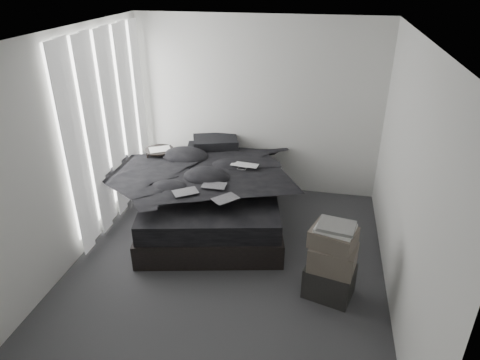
% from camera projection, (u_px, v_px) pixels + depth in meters
% --- Properties ---
extents(floor, '(3.60, 4.20, 0.01)m').
position_uv_depth(floor, '(227.00, 267.00, 5.02)').
color(floor, '#363639').
rests_on(floor, ground).
extents(ceiling, '(3.60, 4.20, 0.01)m').
position_uv_depth(ceiling, '(222.00, 36.00, 3.85)').
color(ceiling, white).
rests_on(ceiling, ground).
extents(wall_back, '(3.60, 0.01, 2.60)m').
position_uv_depth(wall_back, '(257.00, 108.00, 6.28)').
color(wall_back, silver).
rests_on(wall_back, ground).
extents(wall_front, '(3.60, 0.01, 2.60)m').
position_uv_depth(wall_front, '(146.00, 309.00, 2.60)').
color(wall_front, silver).
rests_on(wall_front, ground).
extents(wall_left, '(0.01, 4.20, 2.60)m').
position_uv_depth(wall_left, '(67.00, 153.00, 4.76)').
color(wall_left, silver).
rests_on(wall_left, ground).
extents(wall_right, '(0.01, 4.20, 2.60)m').
position_uv_depth(wall_right, '(406.00, 182.00, 4.12)').
color(wall_right, silver).
rests_on(wall_right, ground).
extents(window_left, '(0.02, 2.00, 2.30)m').
position_uv_depth(window_left, '(107.00, 123.00, 5.52)').
color(window_left, white).
rests_on(window_left, wall_left).
extents(curtain_left, '(0.06, 2.12, 2.48)m').
position_uv_depth(curtain_left, '(111.00, 128.00, 5.54)').
color(curtain_left, white).
rests_on(curtain_left, wall_left).
extents(bed, '(2.20, 2.63, 0.31)m').
position_uv_depth(bed, '(213.00, 208.00, 5.92)').
color(bed, black).
rests_on(bed, floor).
extents(mattress, '(2.12, 2.55, 0.25)m').
position_uv_depth(mattress, '(212.00, 191.00, 5.79)').
color(mattress, black).
rests_on(mattress, bed).
extents(duvet, '(2.08, 2.29, 0.27)m').
position_uv_depth(duvet, '(211.00, 175.00, 5.63)').
color(duvet, black).
rests_on(duvet, mattress).
extents(pillow_lower, '(0.78, 0.61, 0.16)m').
position_uv_depth(pillow_lower, '(211.00, 151.00, 6.50)').
color(pillow_lower, black).
rests_on(pillow_lower, mattress).
extents(pillow_upper, '(0.76, 0.63, 0.15)m').
position_uv_depth(pillow_upper, '(215.00, 142.00, 6.42)').
color(pillow_upper, black).
rests_on(pillow_upper, pillow_lower).
extents(laptop, '(0.39, 0.27, 0.03)m').
position_uv_depth(laptop, '(243.00, 161.00, 5.67)').
color(laptop, silver).
rests_on(laptop, duvet).
extents(comic_a, '(0.35, 0.32, 0.01)m').
position_uv_depth(comic_a, '(185.00, 186.00, 5.06)').
color(comic_a, black).
rests_on(comic_a, duvet).
extents(comic_b, '(0.29, 0.19, 0.01)m').
position_uv_depth(comic_b, '(214.00, 179.00, 5.21)').
color(comic_b, black).
rests_on(comic_b, duvet).
extents(comic_c, '(0.34, 0.34, 0.01)m').
position_uv_depth(comic_c, '(225.00, 191.00, 4.91)').
color(comic_c, black).
rests_on(comic_c, duvet).
extents(side_stand, '(0.54, 0.54, 0.78)m').
position_uv_depth(side_stand, '(161.00, 174.00, 6.38)').
color(side_stand, black).
rests_on(side_stand, floor).
extents(papers, '(0.37, 0.34, 0.02)m').
position_uv_depth(papers, '(160.00, 150.00, 6.19)').
color(papers, white).
rests_on(papers, side_stand).
extents(floor_books, '(0.22, 0.25, 0.15)m').
position_uv_depth(floor_books, '(166.00, 225.00, 5.71)').
color(floor_books, black).
rests_on(floor_books, floor).
extents(box_lower, '(0.57, 0.50, 0.36)m').
position_uv_depth(box_lower, '(329.00, 281.00, 4.53)').
color(box_lower, black).
rests_on(box_lower, floor).
extents(box_mid, '(0.52, 0.45, 0.27)m').
position_uv_depth(box_mid, '(333.00, 257.00, 4.38)').
color(box_mid, '#584F45').
rests_on(box_mid, box_lower).
extents(box_upper, '(0.52, 0.47, 0.19)m').
position_uv_depth(box_upper, '(333.00, 238.00, 4.29)').
color(box_upper, '#584F45').
rests_on(box_upper, box_mid).
extents(art_book_white, '(0.44, 0.39, 0.04)m').
position_uv_depth(art_book_white, '(335.00, 228.00, 4.23)').
color(art_book_white, silver).
rests_on(art_book_white, box_upper).
extents(art_book_snake, '(0.40, 0.34, 0.03)m').
position_uv_depth(art_book_snake, '(337.00, 226.00, 4.20)').
color(art_book_snake, silver).
rests_on(art_book_snake, art_book_white).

